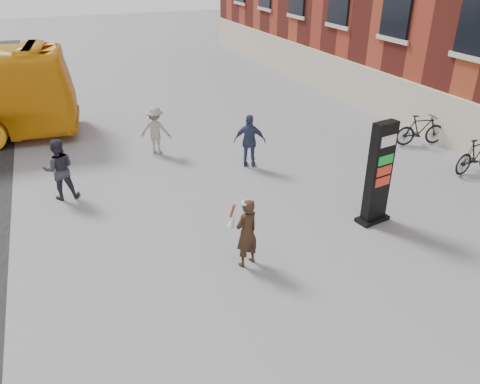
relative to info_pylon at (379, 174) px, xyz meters
name	(u,v)px	position (x,y,z in m)	size (l,w,h in m)	color
ground	(255,273)	(-3.73, -0.89, -1.34)	(100.00, 100.00, 0.00)	#9E9EA3
info_pylon	(379,174)	(0.00, 0.00, 0.00)	(0.92, 0.56, 2.69)	black
woman	(246,232)	(-3.78, -0.49, -0.51)	(0.74, 0.71, 1.62)	black
pedestrian_a	(59,169)	(-7.33, 4.40, -0.46)	(0.86, 0.67, 1.76)	#2E2D37
pedestrian_b	(155,130)	(-4.10, 6.71, -0.52)	(1.06, 0.61, 1.65)	gray
pedestrian_c	(250,141)	(-1.57, 4.41, -0.47)	(1.02, 0.42, 1.74)	navy
bike_5	(477,155)	(4.87, 1.33, -0.78)	(0.53, 1.88, 1.13)	black
bike_7	(421,130)	(4.87, 3.86, -0.78)	(0.52, 1.86, 1.12)	black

